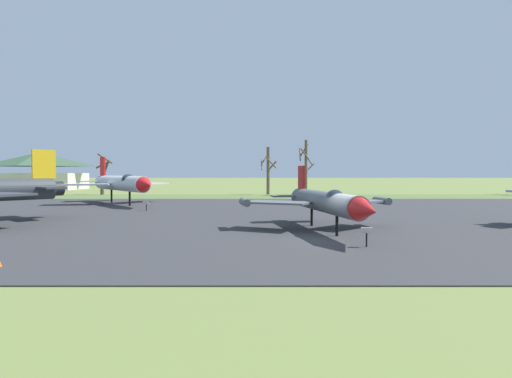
% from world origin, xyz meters
% --- Properties ---
extents(ground_plane, '(600.00, 600.00, 0.00)m').
position_xyz_m(ground_plane, '(0.00, 0.00, 0.00)').
color(ground_plane, olive).
extents(asphalt_apron, '(103.78, 45.29, 0.05)m').
position_xyz_m(asphalt_apron, '(0.00, 13.59, 0.03)').
color(asphalt_apron, '#333335').
rests_on(asphalt_apron, ground).
extents(grass_verge_strip, '(163.78, 12.00, 0.06)m').
position_xyz_m(grass_verge_strip, '(0.00, 42.24, 0.03)').
color(grass_verge_strip, '#556B35').
rests_on(grass_verge_strip, ground).
extents(jet_fighter_front_right, '(12.26, 15.25, 5.49)m').
position_xyz_m(jet_fighter_front_right, '(-19.19, 26.30, 2.43)').
color(jet_fighter_front_right, silver).
rests_on(jet_fighter_front_right, ground).
extents(info_placard_front_right, '(0.57, 0.34, 0.90)m').
position_xyz_m(info_placard_front_right, '(-14.24, 17.83, 0.56)').
color(info_placard_front_right, black).
rests_on(info_placard_front_right, ground).
extents(jet_fighter_rear_center, '(9.80, 13.38, 4.05)m').
position_xyz_m(jet_fighter_rear_center, '(0.01, 3.62, 1.83)').
color(jet_fighter_rear_center, '#565B60').
rests_on(jet_fighter_rear_center, ground).
extents(info_placard_rear_center, '(0.55, 0.34, 0.99)m').
position_xyz_m(info_placard_rear_center, '(1.07, -2.00, 0.62)').
color(info_placard_rear_center, black).
rests_on(info_placard_rear_center, ground).
extents(bare_tree_far_left, '(3.12, 3.18, 6.61)m').
position_xyz_m(bare_tree_far_left, '(-28.73, 47.96, 3.35)').
color(bare_tree_far_left, brown).
rests_on(bare_tree_far_left, ground).
extents(bare_tree_left_of_center, '(2.67, 2.89, 7.74)m').
position_xyz_m(bare_tree_left_of_center, '(-2.13, 48.97, 4.10)').
color(bare_tree_left_of_center, brown).
rests_on(bare_tree_left_of_center, ground).
extents(bare_tree_center, '(2.41, 2.29, 8.71)m').
position_xyz_m(bare_tree_center, '(3.69, 46.54, 4.77)').
color(bare_tree_center, brown).
rests_on(bare_tree_center, ground).
extents(visitor_building, '(18.70, 11.85, 7.89)m').
position_xyz_m(visitor_building, '(-50.88, 71.61, 3.99)').
color(visitor_building, beige).
rests_on(visitor_building, ground).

